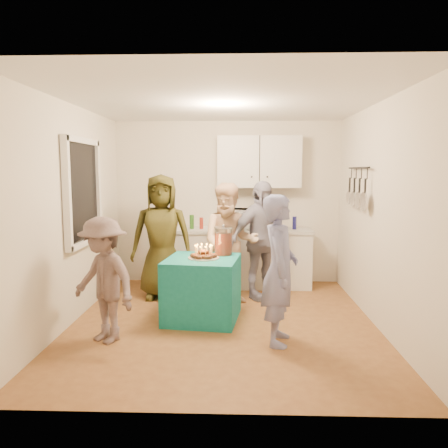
{
  "coord_description": "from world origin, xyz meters",
  "views": [
    {
      "loc": [
        0.19,
        -5.07,
        1.81
      ],
      "look_at": [
        0.0,
        0.35,
        1.15
      ],
      "focal_mm": 35.0,
      "sensor_mm": 36.0,
      "label": 1
    }
  ],
  "objects_px": {
    "party_table": "(202,289)",
    "man_birthday": "(280,270)",
    "punch_jar": "(223,242)",
    "woman_back_left": "(162,237)",
    "microwave": "(250,219)",
    "child_near_left": "(104,280)",
    "counter": "(240,259)",
    "woman_back_right": "(260,240)",
    "woman_back_center": "(230,243)"
  },
  "relations": [
    {
      "from": "party_table",
      "to": "man_birthday",
      "type": "xyz_separation_m",
      "value": [
        0.87,
        -0.71,
        0.41
      ]
    },
    {
      "from": "counter",
      "to": "woman_back_center",
      "type": "relative_size",
      "value": 1.33
    },
    {
      "from": "man_birthday",
      "to": "woman_back_left",
      "type": "xyz_separation_m",
      "value": [
        -1.52,
        1.63,
        0.1
      ]
    },
    {
      "from": "punch_jar",
      "to": "party_table",
      "type": "bearing_deg",
      "value": -138.36
    },
    {
      "from": "man_birthday",
      "to": "child_near_left",
      "type": "relative_size",
      "value": 1.18
    },
    {
      "from": "man_birthday",
      "to": "woman_back_right",
      "type": "height_order",
      "value": "woman_back_right"
    },
    {
      "from": "man_birthday",
      "to": "woman_back_center",
      "type": "distance_m",
      "value": 1.53
    },
    {
      "from": "microwave",
      "to": "woman_back_center",
      "type": "distance_m",
      "value": 0.95
    },
    {
      "from": "woman_back_left",
      "to": "woman_back_right",
      "type": "bearing_deg",
      "value": -3.76
    },
    {
      "from": "microwave",
      "to": "punch_jar",
      "type": "height_order",
      "value": "microwave"
    },
    {
      "from": "woman_back_center",
      "to": "man_birthday",
      "type": "bearing_deg",
      "value": -66.68
    },
    {
      "from": "woman_back_left",
      "to": "punch_jar",
      "type": "bearing_deg",
      "value": -41.58
    },
    {
      "from": "party_table",
      "to": "punch_jar",
      "type": "xyz_separation_m",
      "value": [
        0.25,
        0.22,
        0.55
      ]
    },
    {
      "from": "woman_back_center",
      "to": "punch_jar",
      "type": "bearing_deg",
      "value": -96.08
    },
    {
      "from": "woman_back_center",
      "to": "woman_back_right",
      "type": "relative_size",
      "value": 0.98
    },
    {
      "from": "man_birthday",
      "to": "woman_back_left",
      "type": "height_order",
      "value": "woman_back_left"
    },
    {
      "from": "man_birthday",
      "to": "party_table",
      "type": "bearing_deg",
      "value": 57.83
    },
    {
      "from": "counter",
      "to": "woman_back_center",
      "type": "xyz_separation_m",
      "value": [
        -0.14,
        -0.87,
        0.4
      ]
    },
    {
      "from": "woman_back_left",
      "to": "party_table",
      "type": "bearing_deg",
      "value": -58.51
    },
    {
      "from": "man_birthday",
      "to": "woman_back_right",
      "type": "xyz_separation_m",
      "value": [
        -0.12,
        1.63,
        0.05
      ]
    },
    {
      "from": "party_table",
      "to": "woman_back_right",
      "type": "height_order",
      "value": "woman_back_right"
    },
    {
      "from": "woman_back_left",
      "to": "woman_back_right",
      "type": "relative_size",
      "value": 1.05
    },
    {
      "from": "microwave",
      "to": "child_near_left",
      "type": "bearing_deg",
      "value": -116.7
    },
    {
      "from": "party_table",
      "to": "child_near_left",
      "type": "distance_m",
      "value": 1.26
    },
    {
      "from": "counter",
      "to": "party_table",
      "type": "distance_m",
      "value": 1.65
    },
    {
      "from": "party_table",
      "to": "man_birthday",
      "type": "bearing_deg",
      "value": -39.2
    },
    {
      "from": "party_table",
      "to": "punch_jar",
      "type": "relative_size",
      "value": 2.5
    },
    {
      "from": "party_table",
      "to": "man_birthday",
      "type": "distance_m",
      "value": 1.19
    },
    {
      "from": "punch_jar",
      "to": "man_birthday",
      "type": "bearing_deg",
      "value": -56.29
    },
    {
      "from": "counter",
      "to": "punch_jar",
      "type": "height_order",
      "value": "punch_jar"
    },
    {
      "from": "woman_back_center",
      "to": "woman_back_right",
      "type": "xyz_separation_m",
      "value": [
        0.43,
        0.21,
        0.01
      ]
    },
    {
      "from": "microwave",
      "to": "counter",
      "type": "bearing_deg",
      "value": -172.21
    },
    {
      "from": "man_birthday",
      "to": "woman_back_center",
      "type": "bearing_deg",
      "value": 28.13
    },
    {
      "from": "party_table",
      "to": "child_near_left",
      "type": "relative_size",
      "value": 0.64
    },
    {
      "from": "man_birthday",
      "to": "woman_back_left",
      "type": "bearing_deg",
      "value": 50.17
    },
    {
      "from": "counter",
      "to": "microwave",
      "type": "distance_m",
      "value": 0.66
    },
    {
      "from": "counter",
      "to": "microwave",
      "type": "height_order",
      "value": "microwave"
    },
    {
      "from": "child_near_left",
      "to": "microwave",
      "type": "bearing_deg",
      "value": 89.59
    },
    {
      "from": "woman_back_center",
      "to": "child_near_left",
      "type": "relative_size",
      "value": 1.23
    },
    {
      "from": "woman_back_left",
      "to": "woman_back_right",
      "type": "xyz_separation_m",
      "value": [
        1.4,
        0.01,
        -0.04
      ]
    },
    {
      "from": "party_table",
      "to": "punch_jar",
      "type": "height_order",
      "value": "punch_jar"
    },
    {
      "from": "man_birthday",
      "to": "woman_back_left",
      "type": "relative_size",
      "value": 0.89
    },
    {
      "from": "party_table",
      "to": "woman_back_left",
      "type": "bearing_deg",
      "value": 125.49
    },
    {
      "from": "microwave",
      "to": "party_table",
      "type": "relative_size",
      "value": 0.66
    },
    {
      "from": "party_table",
      "to": "woman_back_center",
      "type": "distance_m",
      "value": 0.9
    },
    {
      "from": "woman_back_right",
      "to": "punch_jar",
      "type": "bearing_deg",
      "value": -159.99
    },
    {
      "from": "microwave",
      "to": "woman_back_right",
      "type": "xyz_separation_m",
      "value": [
        0.13,
        -0.67,
        -0.23
      ]
    },
    {
      "from": "man_birthday",
      "to": "woman_back_right",
      "type": "bearing_deg",
      "value": 11.26
    },
    {
      "from": "man_birthday",
      "to": "punch_jar",
      "type": "bearing_deg",
      "value": 40.73
    },
    {
      "from": "party_table",
      "to": "child_near_left",
      "type": "height_order",
      "value": "child_near_left"
    }
  ]
}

